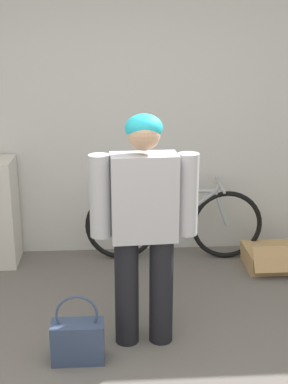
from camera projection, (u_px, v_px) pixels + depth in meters
The scene contains 5 objects.
wall_back at pixel (107, 114), 4.77m from camera, with size 8.00×0.07×2.60m.
person at pixel (144, 218), 3.39m from camera, with size 0.69×0.24×1.55m.
bicycle at pixel (174, 223), 4.84m from camera, with size 1.61×0.46×0.72m.
handbag at pixel (78, 340), 3.39m from camera, with size 0.33×0.16×0.46m.
cardboard_box at pixel (276, 257), 4.75m from camera, with size 0.55×0.49×0.25m.
Camera 1 is at (0.02, -2.31, 2.05)m, focal length 50.00 mm.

